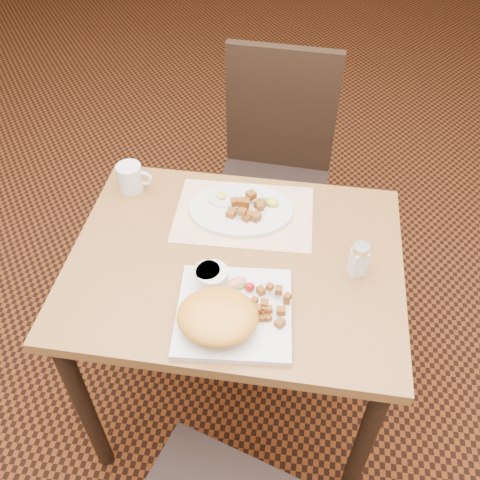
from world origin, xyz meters
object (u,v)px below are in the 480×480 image
(coffee_mug, at_px, (131,178))
(chair_far, at_px, (274,166))
(table, at_px, (235,284))
(plate_oval, at_px, (241,210))
(salt_shaker, at_px, (359,259))
(plate_square, at_px, (234,312))

(coffee_mug, bearing_deg, chair_far, 48.37)
(table, relative_size, plate_oval, 2.96)
(salt_shaker, relative_size, coffee_mug, 0.92)
(plate_oval, height_order, coffee_mug, coffee_mug)
(chair_far, relative_size, coffee_mug, 8.97)
(coffee_mug, bearing_deg, salt_shaker, -19.59)
(plate_square, height_order, plate_oval, plate_oval)
(table, xyz_separation_m, salt_shaker, (0.32, -0.00, 0.16))
(table, xyz_separation_m, plate_oval, (-0.01, 0.18, 0.12))
(plate_square, relative_size, salt_shaker, 2.80)
(salt_shaker, bearing_deg, coffee_mug, 160.41)
(table, relative_size, coffee_mug, 8.32)
(chair_far, bearing_deg, coffee_mug, 51.63)
(table, bearing_deg, chair_far, 86.55)
(table, relative_size, plate_square, 3.21)
(plate_square, height_order, salt_shaker, salt_shaker)
(chair_far, bearing_deg, salt_shaker, 115.36)
(chair_far, xyz_separation_m, plate_square, (-0.01, -0.88, 0.22))
(plate_oval, distance_m, salt_shaker, 0.39)
(salt_shaker, bearing_deg, plate_oval, 151.28)
(salt_shaker, bearing_deg, table, 179.62)
(chair_far, height_order, coffee_mug, chair_far)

